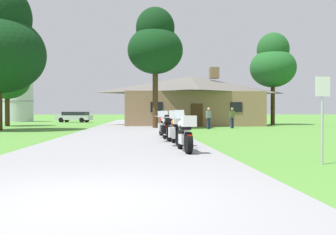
# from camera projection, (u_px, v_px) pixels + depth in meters

# --- Properties ---
(ground_plane) EXTENTS (500.00, 500.00, 0.00)m
(ground_plane) POSITION_uv_depth(u_px,v_px,m) (130.00, 131.00, 24.78)
(ground_plane) COLOR #4C8433
(asphalt_driveway) EXTENTS (6.40, 80.00, 0.06)m
(asphalt_driveway) POSITION_uv_depth(u_px,v_px,m) (129.00, 132.00, 22.79)
(asphalt_driveway) COLOR gray
(asphalt_driveway) RESTS_ON ground
(motorcycle_white_nearest_to_camera) EXTENTS (0.66, 2.08, 1.30)m
(motorcycle_white_nearest_to_camera) POSITION_uv_depth(u_px,v_px,m) (185.00, 134.00, 11.08)
(motorcycle_white_nearest_to_camera) COLOR black
(motorcycle_white_nearest_to_camera) RESTS_ON asphalt_driveway
(motorcycle_orange_second_in_row) EXTENTS (0.77, 2.08, 1.30)m
(motorcycle_orange_second_in_row) POSITION_uv_depth(u_px,v_px,m) (177.00, 130.00, 13.41)
(motorcycle_orange_second_in_row) COLOR black
(motorcycle_orange_second_in_row) RESTS_ON asphalt_driveway
(motorcycle_silver_third_in_row) EXTENTS (0.81, 2.08, 1.30)m
(motorcycle_silver_third_in_row) POSITION_uv_depth(u_px,v_px,m) (168.00, 128.00, 15.53)
(motorcycle_silver_third_in_row) COLOR black
(motorcycle_silver_third_in_row) RESTS_ON asphalt_driveway
(motorcycle_red_farthest_in_row) EXTENTS (0.87, 2.08, 1.30)m
(motorcycle_red_farthest_in_row) POSITION_uv_depth(u_px,v_px,m) (164.00, 126.00, 18.01)
(motorcycle_red_farthest_in_row) COLOR black
(motorcycle_red_farthest_in_row) RESTS_ON asphalt_driveway
(stone_lodge) EXTENTS (13.81, 7.78, 5.85)m
(stone_lodge) POSITION_uv_depth(u_px,v_px,m) (191.00, 100.00, 36.26)
(stone_lodge) COLOR #896B4C
(stone_lodge) RESTS_ON ground
(bystander_olive_shirt_near_lodge) EXTENTS (0.49, 0.37, 1.69)m
(bystander_olive_shirt_near_lodge) POSITION_uv_depth(u_px,v_px,m) (232.00, 117.00, 29.26)
(bystander_olive_shirt_near_lodge) COLOR navy
(bystander_olive_shirt_near_lodge) RESTS_ON ground
(bystander_gray_shirt_beside_signpost) EXTENTS (0.48, 0.38, 1.67)m
(bystander_gray_shirt_beside_signpost) POSITION_uv_depth(u_px,v_px,m) (209.00, 117.00, 27.88)
(bystander_gray_shirt_beside_signpost) COLOR navy
(bystander_gray_shirt_beside_signpost) RESTS_ON ground
(metal_signpost_roadside) EXTENTS (0.36, 0.06, 2.14)m
(metal_signpost_roadside) POSITION_uv_depth(u_px,v_px,m) (322.00, 109.00, 8.76)
(metal_signpost_roadside) COLOR #9EA0A5
(metal_signpost_roadside) RESTS_ON ground
(tree_left_far) EXTENTS (4.24, 4.24, 7.67)m
(tree_left_far) POSITION_uv_depth(u_px,v_px,m) (7.00, 75.00, 33.97)
(tree_left_far) COLOR #422D19
(tree_left_far) RESTS_ON ground
(tree_by_lodge_front) EXTENTS (4.42, 4.42, 9.68)m
(tree_by_lodge_front) POSITION_uv_depth(u_px,v_px,m) (155.00, 44.00, 28.73)
(tree_by_lodge_front) COLOR #422D19
(tree_by_lodge_front) RESTS_ON ground
(tree_right_of_lodge) EXTENTS (4.80, 4.80, 9.73)m
(tree_right_of_lodge) POSITION_uv_depth(u_px,v_px,m) (273.00, 63.00, 38.02)
(tree_right_of_lodge) COLOR #422D19
(tree_right_of_lodge) RESTS_ON ground
(metal_silo_distant) EXTENTS (4.25, 4.25, 6.84)m
(metal_silo_distant) POSITION_uv_depth(u_px,v_px,m) (18.00, 98.00, 51.09)
(metal_silo_distant) COLOR #B2B7BC
(metal_silo_distant) RESTS_ON ground
(parked_silver_suv_far_left) EXTENTS (4.90, 2.83, 1.40)m
(parked_silver_suv_far_left) POSITION_uv_depth(u_px,v_px,m) (75.00, 116.00, 47.75)
(parked_silver_suv_far_left) COLOR #ADAFB7
(parked_silver_suv_far_left) RESTS_ON ground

